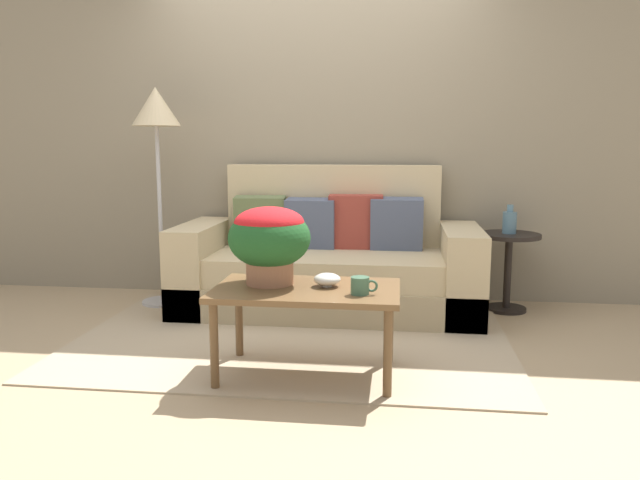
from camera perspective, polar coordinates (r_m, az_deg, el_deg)
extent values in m
plane|color=tan|center=(3.96, -2.41, -8.87)|extent=(14.00, 14.00, 0.00)
cube|color=gray|center=(4.92, -0.20, 11.39)|extent=(6.40, 0.12, 2.84)
cube|color=tan|center=(3.92, -2.52, -9.00)|extent=(2.66, 1.87, 0.01)
cube|color=tan|center=(4.49, 0.70, -5.14)|extent=(2.15, 0.90, 0.24)
cube|color=tan|center=(4.42, 0.67, -2.48)|extent=(1.61, 0.81, 0.20)
cube|color=tan|center=(4.75, 1.23, 1.94)|extent=(1.61, 0.16, 0.83)
cube|color=tan|center=(4.65, -10.90, -2.36)|extent=(0.27, 0.90, 0.63)
cube|color=tan|center=(4.44, 12.88, -2.96)|extent=(0.27, 0.90, 0.63)
cube|color=#4C5670|center=(4.57, 7.08, 1.48)|extent=(0.38, 0.20, 0.39)
cube|color=#607047|center=(4.69, -5.52, 1.71)|extent=(0.39, 0.21, 0.39)
cube|color=#93382D|center=(4.59, 3.31, 1.69)|extent=(0.40, 0.17, 0.40)
cube|color=#4C5670|center=(4.61, -0.83, 1.54)|extent=(0.37, 0.21, 0.38)
cylinder|color=brown|center=(3.13, -9.74, -9.63)|extent=(0.04, 0.04, 0.44)
cylinder|color=brown|center=(3.00, 6.27, -10.38)|extent=(0.04, 0.04, 0.44)
cylinder|color=brown|center=(3.57, -7.48, -7.24)|extent=(0.04, 0.04, 0.44)
cylinder|color=brown|center=(3.46, 6.43, -7.76)|extent=(0.04, 0.04, 0.44)
cube|color=brown|center=(3.20, -1.25, -4.67)|extent=(0.95, 0.58, 0.03)
cylinder|color=black|center=(4.75, 16.77, -6.08)|extent=(0.29, 0.29, 0.03)
cylinder|color=black|center=(4.68, 16.92, -2.89)|extent=(0.05, 0.05, 0.51)
cylinder|color=black|center=(4.64, 17.07, 0.41)|extent=(0.44, 0.44, 0.03)
cylinder|color=#B2B2B7|center=(4.86, -14.22, -5.57)|extent=(0.32, 0.32, 0.03)
cylinder|color=#B2B2B7|center=(4.74, -14.53, 2.25)|extent=(0.03, 0.03, 1.30)
cone|color=#C6B289|center=(4.72, -14.91, 11.81)|extent=(0.35, 0.35, 0.28)
cylinder|color=#A36B4C|center=(3.27, -4.65, -2.82)|extent=(0.25, 0.25, 0.14)
ellipsoid|color=#1E5123|center=(3.24, -4.69, 0.18)|extent=(0.43, 0.43, 0.31)
ellipsoid|color=red|center=(3.23, -4.71, 1.56)|extent=(0.37, 0.37, 0.17)
cylinder|color=#3D664C|center=(3.05, 3.71, -4.22)|extent=(0.09, 0.09, 0.09)
torus|color=#3D664C|center=(3.05, 4.80, -4.25)|extent=(0.06, 0.01, 0.06)
cylinder|color=silver|center=(3.21, 0.67, -4.14)|extent=(0.05, 0.05, 0.02)
ellipsoid|color=silver|center=(3.21, 0.67, -3.63)|extent=(0.14, 0.14, 0.06)
cylinder|color=slate|center=(4.62, 17.08, 1.54)|extent=(0.10, 0.10, 0.15)
cylinder|color=slate|center=(4.61, 17.14, 2.81)|extent=(0.04, 0.04, 0.05)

